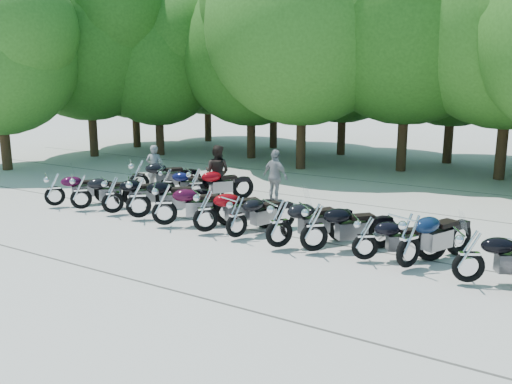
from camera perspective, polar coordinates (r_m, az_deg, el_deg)
The scene contains 29 objects.
ground at distance 13.86m, azimuth -3.26°, elevation -5.57°, with size 90.00×90.00×0.00m, color #9F9A8F.
tree_0 at distance 33.10m, azimuth -12.83°, elevation 14.05°, with size 7.50×7.50×9.21m.
tree_1 at distance 29.52m, azimuth -10.38°, elevation 13.65°, with size 6.97×6.97×8.55m.
tree_2 at distance 27.93m, azimuth -0.53°, elevation 14.45°, with size 7.31×7.31×8.97m.
tree_3 at distance 24.79m, azimuth 4.96°, elevation 17.02°, with size 8.70×8.70×10.67m.
tree_4 at distance 25.03m, azimuth 15.83°, elevation 17.30°, with size 9.13×9.13×11.20m.
tree_9 at distance 35.40m, azimuth -5.21°, elevation 14.27°, with size 7.59×7.59×9.32m.
tree_10 at distance 32.02m, azimuth 1.90°, elevation 14.77°, with size 7.78×7.78×9.55m.
tree_11 at distance 29.53m, azimuth 9.27°, elevation 14.53°, with size 7.56×7.56×9.28m.
tree_12 at distance 27.92m, azimuth 20.27°, elevation 14.57°, with size 7.88×7.88×9.67m.
tree_17 at distance 29.84m, azimuth -17.35°, elevation 15.17°, with size 8.31×8.31×10.20m.
motorcycle_0 at distance 18.68m, azimuth -20.47°, elevation 0.34°, with size 0.68×2.24×1.27m, color #360724, non-canonical shape.
motorcycle_1 at distance 17.95m, azimuth -17.98°, elevation 0.12°, with size 0.70×2.31×1.30m, color black, non-canonical shape.
motorcycle_2 at distance 17.11m, azimuth -14.88°, elevation -0.19°, with size 0.72×2.38×1.35m, color black, non-canonical shape.
motorcycle_3 at distance 16.34m, azimuth -12.29°, elevation -0.44°, with size 0.78×2.57×1.45m, color black, non-canonical shape.
motorcycle_4 at distance 15.42m, azimuth -9.64°, elevation -1.18°, with size 0.76×2.49×1.41m, color #34071C, non-canonical shape.
motorcycle_5 at distance 14.61m, azimuth -5.35°, elevation -1.84°, with size 0.75×2.46×1.39m, color maroon, non-canonical shape.
motorcycle_6 at distance 14.09m, azimuth -2.06°, elevation -2.50°, with size 0.70×2.30×1.30m, color black, non-canonical shape.
motorcycle_7 at distance 13.26m, azimuth 2.46°, elevation -3.18°, with size 0.77×2.52×1.42m, color black, non-canonical shape.
motorcycle_8 at distance 13.03m, azimuth 6.15°, elevation -3.57°, with size 0.75×2.48×1.40m, color black, non-canonical shape.
motorcycle_9 at distance 12.66m, azimuth 11.44°, elevation -4.64°, with size 0.66×2.16×1.22m, color black, non-canonical shape.
motorcycle_10 at distance 12.32m, azimuth 15.80°, elevation -4.80°, with size 0.78×2.56×1.44m, color #0D1C3A, non-canonical shape.
motorcycle_11 at distance 11.89m, azimuth 21.54°, elevation -6.15°, with size 0.71×2.33×1.32m, color black, non-canonical shape.
motorcycle_13 at distance 19.76m, azimuth -12.25°, elevation 1.73°, with size 0.78×2.57×1.45m, color black, non-canonical shape.
motorcycle_14 at distance 19.00m, azimuth -9.38°, elevation 1.06°, with size 0.65×2.14×1.21m, color #0D113C, non-canonical shape.
motorcycle_15 at distance 18.27m, azimuth -6.38°, elevation 0.88°, with size 0.71×2.34×1.32m, color maroon, non-canonical shape.
rider_0 at distance 20.44m, azimuth -10.63°, elevation 2.52°, with size 0.63×0.41×1.72m, color gray.
rider_1 at distance 18.78m, azimuth -4.11°, elevation 2.11°, with size 0.91×0.71×1.88m, color black.
rider_2 at distance 18.13m, azimuth 2.05°, elevation 1.65°, with size 1.06×0.44×1.81m, color gray.
Camera 1 is at (7.56, -10.81, 4.23)m, focal length 38.00 mm.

